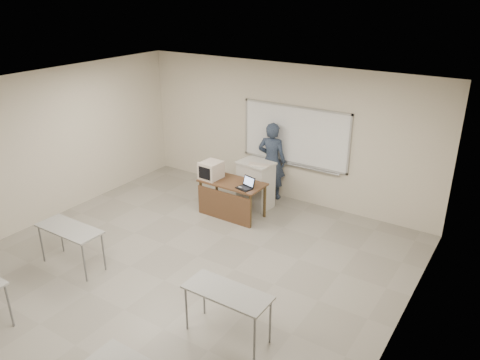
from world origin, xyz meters
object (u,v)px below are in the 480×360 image
Objects in this scene: whiteboard at (295,136)px; mouse at (240,187)px; podium at (256,184)px; laptop at (246,185)px; keyboard at (259,165)px; presenter at (272,161)px; crt_monitor at (211,170)px; instructor_desk at (229,193)px.

mouse is (-0.38, -1.57, -0.71)m from whiteboard.
podium reaches higher than laptop.
keyboard is 0.75m from presenter.
laptop is at bearing 0.45° from crt_monitor.
laptop is (-0.30, -1.49, -0.68)m from whiteboard.
laptop is 0.67× the size of keyboard.
crt_monitor is at bearing -127.35° from podium.
laptop is (0.20, -0.73, 0.29)m from podium.
instructor_desk is at bearing 0.17° from crt_monitor.
presenter is at bearing 80.45° from instructor_desk.
presenter is at bearing 93.16° from podium.
instructor_desk is (-0.70, -1.48, -0.95)m from whiteboard.
mouse is at bearing -103.73° from whiteboard.
keyboard is at bearing -111.51° from whiteboard.
laptop is at bearing -101.35° from whiteboard.
whiteboard reaches higher than podium.
keyboard is (-0.35, -0.89, -0.44)m from whiteboard.
podium is 3.43× the size of laptop.
whiteboard is 1.84× the size of instructor_desk.
presenter is at bearing 110.71° from mouse.
whiteboard is 1.42× the size of presenter.
podium is at bearing 119.84° from laptop.
mouse is 0.73m from keyboard.
podium is (0.20, 0.71, -0.02)m from instructor_desk.
podium is at bearing 75.62° from presenter.
presenter is at bearing 111.28° from laptop.
presenter is (0.04, 0.61, 0.36)m from podium.
instructor_desk is 0.77× the size of presenter.
crt_monitor is at bearing -168.24° from laptop.
whiteboard is at bearing 55.86° from keyboard.
laptop is at bearing -67.64° from podium.
presenter reaches higher than instructor_desk.
crt_monitor is (-1.17, -1.45, -0.55)m from whiteboard.
keyboard is at bearing 37.75° from crt_monitor.
crt_monitor is (-0.47, 0.02, 0.40)m from instructor_desk.
crt_monitor reaches higher than laptop.
whiteboard is 26.48× the size of mouse.
laptop is at bearing 86.27° from presenter.
crt_monitor reaches higher than mouse.
crt_monitor is 0.25× the size of presenter.
laptop is 3.19× the size of mouse.
whiteboard is at bearing 65.46° from instructor_desk.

